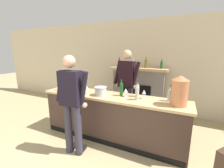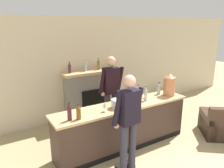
# 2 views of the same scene
# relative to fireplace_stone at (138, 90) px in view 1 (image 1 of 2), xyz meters

# --- Properties ---
(wall_back_panel) EXTENTS (12.00, 0.07, 2.75)m
(wall_back_panel) POSITION_rel_fireplace_stone_xyz_m (-0.17, 0.26, 0.68)
(wall_back_panel) COLOR beige
(wall_back_panel) RESTS_ON ground_plane
(bar_counter) EXTENTS (3.03, 0.63, 0.95)m
(bar_counter) POSITION_rel_fireplace_stone_xyz_m (-0.12, -1.67, -0.21)
(bar_counter) COLOR #433029
(bar_counter) RESTS_ON ground_plane
(fireplace_stone) EXTENTS (1.64, 0.52, 1.68)m
(fireplace_stone) POSITION_rel_fireplace_stone_xyz_m (0.00, 0.00, 0.00)
(fireplace_stone) COLOR gray
(fireplace_stone) RESTS_ON ground_plane
(person_customer) EXTENTS (0.66, 0.33, 1.77)m
(person_customer) POSITION_rel_fireplace_stone_xyz_m (-0.52, -2.39, 0.29)
(person_customer) COLOR #343242
(person_customer) RESTS_ON ground_plane
(person_bartender) EXTENTS (0.66, 0.32, 1.86)m
(person_bartender) POSITION_rel_fireplace_stone_xyz_m (-0.02, -1.02, 0.35)
(person_bartender) COLOR #413648
(person_bartender) RESTS_ON ground_plane
(copper_dispenser) EXTENTS (0.27, 0.31, 0.50)m
(copper_dispenser) POSITION_rel_fireplace_stone_xyz_m (1.14, -1.70, 0.51)
(copper_dispenser) COLOR #C8774D
(copper_dispenser) RESTS_ON bar_counter
(ice_bucket_steel) EXTENTS (0.25, 0.25, 0.17)m
(ice_bucket_steel) POSITION_rel_fireplace_stone_xyz_m (-0.32, -1.74, 0.35)
(ice_bucket_steel) COLOR silver
(ice_bucket_steel) RESTS_ON bar_counter
(wine_bottle_burgundy_dark) EXTENTS (0.08, 0.08, 0.31)m
(wine_bottle_burgundy_dark) POSITION_rel_fireplace_stone_xyz_m (0.38, -1.50, 0.40)
(wine_bottle_burgundy_dark) COLOR #AFBCBC
(wine_bottle_burgundy_dark) RESTS_ON bar_counter
(wine_bottle_rose_blush) EXTENTS (0.07, 0.07, 0.29)m
(wine_bottle_rose_blush) POSITION_rel_fireplace_stone_xyz_m (0.99, -1.53, 0.39)
(wine_bottle_rose_blush) COLOR #A8B8B8
(wine_bottle_rose_blush) RESTS_ON bar_counter
(wine_bottle_port_short) EXTENTS (0.08, 0.08, 0.33)m
(wine_bottle_port_short) POSITION_rel_fireplace_stone_xyz_m (-1.33, -1.79, 0.41)
(wine_bottle_port_short) COLOR #4D1C26
(wine_bottle_port_short) RESTS_ON bar_counter
(wine_bottle_cabernet_heavy) EXTENTS (0.07, 0.07, 0.34)m
(wine_bottle_cabernet_heavy) POSITION_rel_fireplace_stone_xyz_m (0.07, -1.58, 0.41)
(wine_bottle_cabernet_heavy) COLOR #1B5220
(wine_bottle_cabernet_heavy) RESTS_ON bar_counter
(wine_bottle_chardonnay_pale) EXTENTS (0.07, 0.07, 0.32)m
(wine_bottle_chardonnay_pale) POSITION_rel_fireplace_stone_xyz_m (0.43, -1.71, 0.40)
(wine_bottle_chardonnay_pale) COLOR #B1B2B3
(wine_bottle_chardonnay_pale) RESTS_ON bar_counter
(wine_bottle_merlot_tall) EXTENTS (0.08, 0.08, 0.27)m
(wine_bottle_merlot_tall) POSITION_rel_fireplace_stone_xyz_m (-1.18, -1.84, 0.39)
(wine_bottle_merlot_tall) COLOR brown
(wine_bottle_merlot_tall) RESTS_ON bar_counter
(wine_glass_front_right) EXTENTS (0.09, 0.09, 0.18)m
(wine_glass_front_right) POSITION_rel_fireplace_stone_xyz_m (-0.62, -1.78, 0.39)
(wine_glass_front_right) COLOR silver
(wine_glass_front_right) RESTS_ON bar_counter
(wine_glass_back_row) EXTENTS (0.08, 0.08, 0.17)m
(wine_glass_back_row) POSITION_rel_fireplace_stone_xyz_m (0.18, -1.62, 0.38)
(wine_glass_back_row) COLOR silver
(wine_glass_back_row) RESTS_ON bar_counter
(wine_glass_by_dispenser) EXTENTS (0.08, 0.08, 0.17)m
(wine_glass_by_dispenser) POSITION_rel_fireplace_stone_xyz_m (0.53, -1.57, 0.38)
(wine_glass_by_dispenser) COLOR silver
(wine_glass_by_dispenser) RESTS_ON bar_counter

